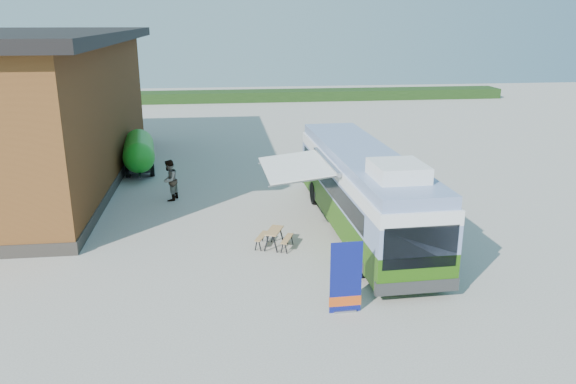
{
  "coord_description": "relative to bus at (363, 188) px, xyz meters",
  "views": [
    {
      "loc": [
        -1.26,
        -19.25,
        8.13
      ],
      "look_at": [
        1.37,
        2.16,
        1.4
      ],
      "focal_mm": 35.0,
      "sensor_mm": 36.0,
      "label": 1
    }
  ],
  "objects": [
    {
      "name": "person_a",
      "position": [
        -9.88,
        10.06,
        -0.98
      ],
      "size": [
        0.69,
        0.68,
        1.6
      ],
      "primitive_type": "imported",
      "rotation": [
        0.0,
        0.0,
        0.75
      ],
      "color": "#999999",
      "rests_on": "ground"
    },
    {
      "name": "awning",
      "position": [
        -2.41,
        0.39,
        0.94
      ],
      "size": [
        2.7,
        4.23,
        0.51
      ],
      "rotation": [
        0.0,
        0.0,
        0.03
      ],
      "color": "white",
      "rests_on": "ground"
    },
    {
      "name": "slurry_tanker",
      "position": [
        -9.88,
        10.26,
        -0.62
      ],
      "size": [
        2.07,
        5.46,
        2.02
      ],
      "rotation": [
        0.0,
        0.0,
        0.12
      ],
      "color": "#1C9B21",
      "rests_on": "ground"
    },
    {
      "name": "hedge",
      "position": [
        3.82,
        36.88,
        -1.28
      ],
      "size": [
        40.0,
        3.0,
        1.0
      ],
      "primitive_type": "cube",
      "color": "#264419",
      "rests_on": "ground"
    },
    {
      "name": "banner",
      "position": [
        -2.05,
        -6.25,
        -0.9
      ],
      "size": [
        0.95,
        0.2,
        2.17
      ],
      "rotation": [
        0.0,
        0.0,
        0.03
      ],
      "color": "navy",
      "rests_on": "ground"
    },
    {
      "name": "picnic_table",
      "position": [
        -3.6,
        -1.27,
        -1.27
      ],
      "size": [
        1.51,
        1.44,
        0.69
      ],
      "rotation": [
        0.0,
        0.0,
        -0.38
      ],
      "color": "tan",
      "rests_on": "ground"
    },
    {
      "name": "barn",
      "position": [
        -14.68,
        8.88,
        1.81
      ],
      "size": [
        9.6,
        21.2,
        7.5
      ],
      "color": "brown",
      "rests_on": "ground"
    },
    {
      "name": "bus",
      "position": [
        0.0,
        0.0,
        0.0
      ],
      "size": [
        2.98,
        12.23,
        3.73
      ],
      "rotation": [
        0.0,
        0.0,
        0.03
      ],
      "color": "#356711",
      "rests_on": "ground"
    },
    {
      "name": "person_b",
      "position": [
        -7.83,
        4.91,
        -0.83
      ],
      "size": [
        0.99,
        1.12,
        1.92
      ],
      "primitive_type": "imported",
      "rotation": [
        0.0,
        0.0,
        -1.9
      ],
      "color": "#999999",
      "rests_on": "ground"
    },
    {
      "name": "ground",
      "position": [
        -4.18,
        -1.12,
        -1.78
      ],
      "size": [
        100.0,
        100.0,
        0.0
      ],
      "primitive_type": "plane",
      "color": "#BCB7AD",
      "rests_on": "ground"
    }
  ]
}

